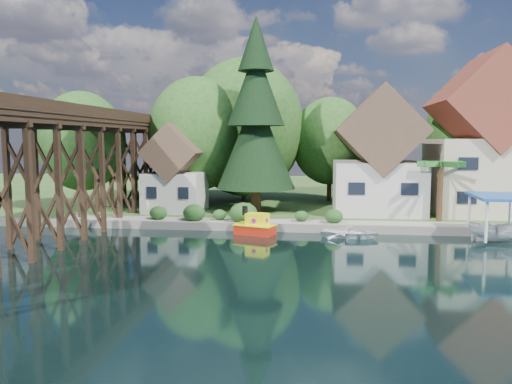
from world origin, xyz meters
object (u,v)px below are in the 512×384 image
(house_center, at_px, (483,146))
(boat_white_a, at_px, (350,231))
(tugboat, at_px, (256,226))
(boat_canopy, at_px, (499,222))
(palm_tree, at_px, (441,166))
(trestle_bridge, at_px, (72,162))
(conifer, at_px, (256,119))
(shed, at_px, (175,174))
(house_left, at_px, (378,160))

(house_center, distance_m, boat_white_a, 16.75)
(tugboat, distance_m, boat_canopy, 16.80)
(tugboat, bearing_deg, boat_canopy, -1.72)
(house_center, xyz_separation_m, palm_tree, (-4.65, -5.04, -1.53))
(tugboat, bearing_deg, trestle_bridge, -173.58)
(boat_white_a, bearing_deg, conifer, 51.43)
(boat_canopy, bearing_deg, palm_tree, 116.62)
(conifer, height_order, boat_white_a, conifer)
(shed, bearing_deg, house_left, 4.77)
(house_left, distance_m, house_center, 9.10)
(shed, distance_m, boat_canopy, 26.48)
(house_center, relative_size, tugboat, 4.27)
(shed, bearing_deg, tugboat, -43.56)
(house_center, bearing_deg, trestle_bridge, -160.51)
(tugboat, xyz_separation_m, boat_white_a, (6.81, -0.24, -0.20))
(trestle_bridge, xyz_separation_m, house_left, (23.00, 10.83, -0.21))
(house_left, distance_m, boat_white_a, 11.08)
(trestle_bridge, xyz_separation_m, conifer, (12.28, 9.71, 3.41))
(trestle_bridge, relative_size, palm_tree, 8.79)
(boat_white_a, bearing_deg, boat_canopy, -82.60)
(house_left, relative_size, house_center, 0.79)
(house_left, bearing_deg, boat_canopy, -54.53)
(house_left, height_order, conifer, conifer)
(trestle_bridge, bearing_deg, conifer, 38.32)
(conifer, bearing_deg, palm_tree, -12.78)
(conifer, height_order, palm_tree, conifer)
(house_left, xyz_separation_m, boat_white_a, (-2.95, -9.58, -4.72))
(house_center, relative_size, palm_tree, 2.76)
(conifer, height_order, boat_canopy, conifer)
(house_left, relative_size, boat_canopy, 2.16)
(house_left, relative_size, tugboat, 3.38)
(trestle_bridge, relative_size, tugboat, 13.57)
(trestle_bridge, distance_m, boat_canopy, 30.29)
(house_left, xyz_separation_m, boat_canopy, (7.01, -9.84, -3.77))
(trestle_bridge, xyz_separation_m, palm_tree, (27.35, 6.29, -0.46))
(house_center, bearing_deg, palm_tree, -132.68)
(trestle_bridge, height_order, palm_tree, trestle_bridge)
(shed, bearing_deg, boat_canopy, -18.44)
(house_left, height_order, boat_canopy, house_left)
(palm_tree, distance_m, tugboat, 15.50)
(boat_white_a, relative_size, boat_canopy, 0.80)
(trestle_bridge, xyz_separation_m, shed, (5.00, 9.33, -1.52))
(tugboat, distance_m, boat_white_a, 6.81)
(shed, bearing_deg, trestle_bridge, -118.19)
(house_left, height_order, tugboat, house_left)
(house_left, bearing_deg, house_center, 3.18)
(conifer, relative_size, boat_white_a, 4.20)
(tugboat, xyz_separation_m, boat_canopy, (16.77, -0.50, 0.74))
(shed, height_order, boat_canopy, shed)
(house_center, relative_size, boat_canopy, 2.73)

